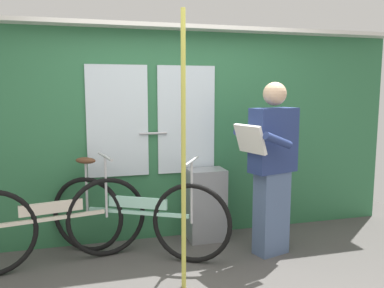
% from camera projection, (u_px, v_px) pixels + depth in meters
% --- Properties ---
extents(train_door_wall, '(5.03, 0.28, 2.17)m').
position_uv_depth(train_door_wall, '(171.00, 129.00, 4.13)').
color(train_door_wall, '#2D6B42').
rests_on(train_door_wall, ground_plane).
extents(bicycle_near_door, '(1.68, 0.50, 0.95)m').
position_uv_depth(bicycle_near_door, '(51.00, 223.00, 3.48)').
color(bicycle_near_door, black).
rests_on(bicycle_near_door, ground_plane).
extents(bicycle_leaning_behind, '(1.55, 0.89, 0.94)m').
position_uv_depth(bicycle_leaning_behind, '(137.00, 216.00, 3.68)').
color(bicycle_leaning_behind, black).
rests_on(bicycle_leaning_behind, ground_plane).
extents(passenger_reading_newspaper, '(0.61, 0.54, 1.61)m').
position_uv_depth(passenger_reading_newspaper, '(272.00, 165.00, 3.69)').
color(passenger_reading_newspaper, slate).
rests_on(passenger_reading_newspaper, ground_plane).
extents(trash_bin_by_wall, '(0.37, 0.28, 0.74)m').
position_uv_depth(trash_bin_by_wall, '(206.00, 204.00, 4.12)').
color(trash_bin_by_wall, gray).
rests_on(trash_bin_by_wall, ground_plane).
extents(handrail_pole, '(0.04, 0.04, 2.13)m').
position_uv_depth(handrail_pole, '(183.00, 154.00, 3.01)').
color(handrail_pole, '#C6C14C').
rests_on(handrail_pole, ground_plane).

